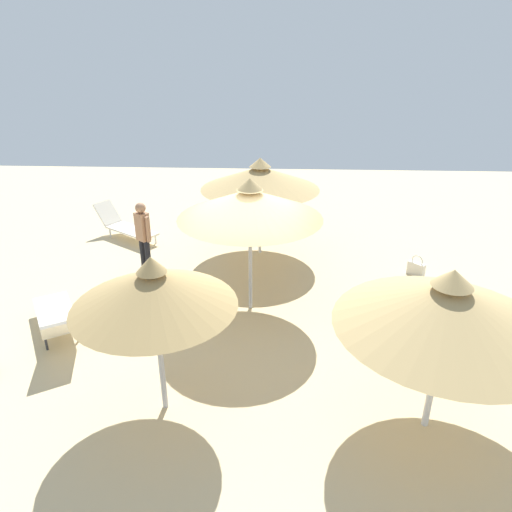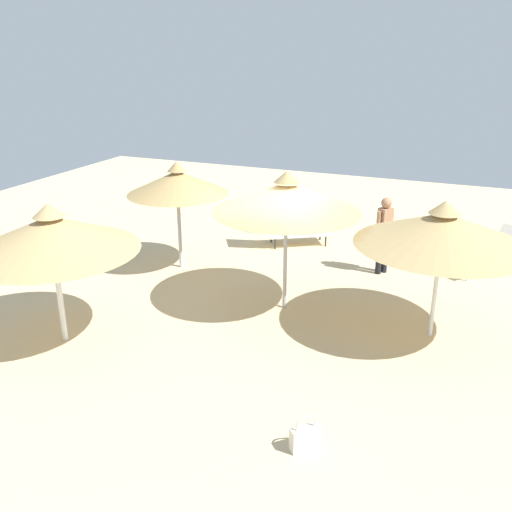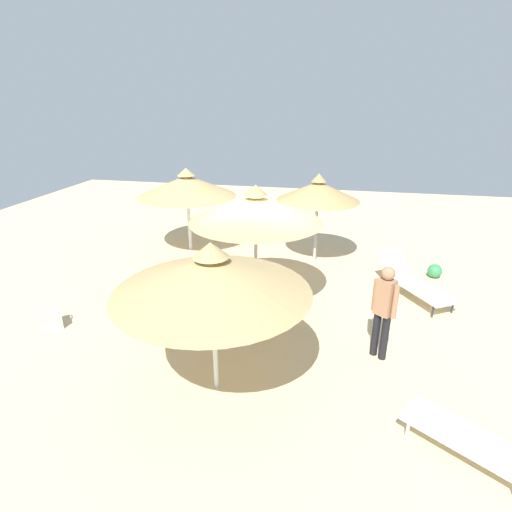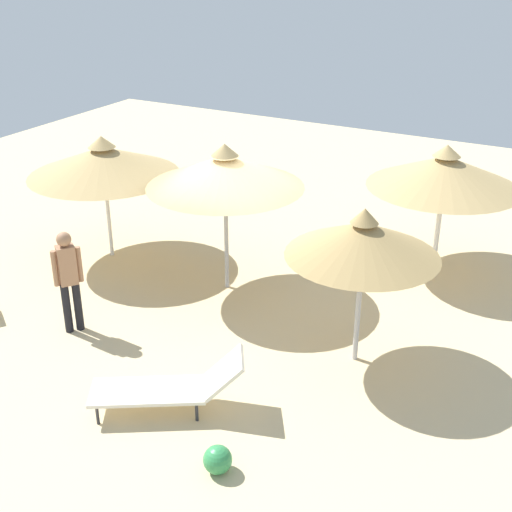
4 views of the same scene
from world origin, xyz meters
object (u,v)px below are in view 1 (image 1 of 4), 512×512
parasol_umbrella_near_left (448,306)px  parasol_umbrella_near_right (260,178)px  lounge_chair_edge (124,225)px  person_standing_center (143,234)px  handbag (416,268)px  parasol_umbrella_back (250,204)px  lounge_chair_far_right (57,318)px  parasol_umbrella_far_left (153,289)px

parasol_umbrella_near_left → parasol_umbrella_near_right: bearing=113.7°
lounge_chair_edge → parasol_umbrella_near_left: bearing=-46.5°
parasol_umbrella_near_left → lounge_chair_edge: 9.35m
person_standing_center → handbag: person_standing_center is taller
parasol_umbrella_back → lounge_chair_edge: 5.47m
parasol_umbrella_back → lounge_chair_edge: bearing=135.9°
person_standing_center → parasol_umbrella_near_left: bearing=-41.1°
lounge_chair_edge → person_standing_center: bearing=-61.5°
lounge_chair_edge → lounge_chair_far_right: bearing=-87.2°
parasol_umbrella_near_right → lounge_chair_edge: size_ratio=1.45×
lounge_chair_far_right → person_standing_center: person_standing_center is taller
parasol_umbrella_back → parasol_umbrella_near_left: bearing=-49.4°
lounge_chair_edge → handbag: (7.45, -1.95, -0.19)m
parasol_umbrella_far_left → parasol_umbrella_near_left: size_ratio=0.87×
parasol_umbrella_near_left → handbag: parasol_umbrella_near_left is taller
lounge_chair_far_right → lounge_chair_edge: bearing=92.8°
parasol_umbrella_far_left → lounge_chair_far_right: parasol_umbrella_far_left is taller
parasol_umbrella_near_right → parasol_umbrella_near_left: 6.40m
lounge_chair_edge → parasol_umbrella_near_right: bearing=-12.2°
parasol_umbrella_near_left → lounge_chair_far_right: size_ratio=1.36×
parasol_umbrella_far_left → lounge_chair_edge: 7.19m
parasol_umbrella_back → parasol_umbrella_near_right: parasol_umbrella_back is taller
lounge_chair_edge → person_standing_center: 2.55m
person_standing_center → parasol_umbrella_near_right: bearing=27.6°
lounge_chair_edge → handbag: size_ratio=3.97×
lounge_chair_far_right → handbag: size_ratio=4.15×
parasol_umbrella_near_left → person_standing_center: size_ratio=1.63×
lounge_chair_far_right → handbag: (7.22, 2.82, -0.20)m
parasol_umbrella_far_left → lounge_chair_edge: (-2.59, 6.50, -1.62)m
lounge_chair_far_right → handbag: 7.75m
parasol_umbrella_near_left → handbag: size_ratio=5.63×
person_standing_center → handbag: size_ratio=3.45×
parasol_umbrella_near_left → lounge_chair_edge: parasol_umbrella_near_left is taller
parasol_umbrella_back → lounge_chair_far_right: size_ratio=1.31×
parasol_umbrella_near_right → lounge_chair_edge: parasol_umbrella_near_right is taller
parasol_umbrella_near_right → lounge_chair_far_right: 5.54m
parasol_umbrella_near_left → lounge_chair_edge: (-6.35, 6.68, -1.57)m
parasol_umbrella_back → parasol_umbrella_near_left: 4.09m
parasol_umbrella_near_left → lounge_chair_far_right: bearing=162.6°
handbag → parasol_umbrella_back: bearing=-156.5°
handbag → parasol_umbrella_near_left: bearing=-103.1°
parasol_umbrella_far_left → parasol_umbrella_near_right: 5.81m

